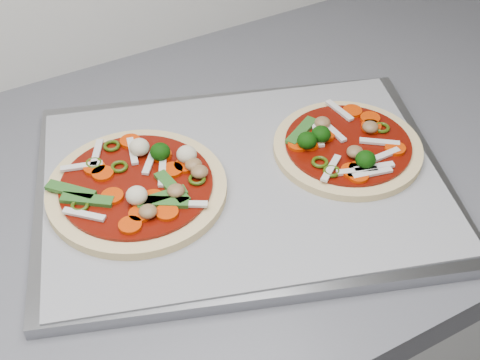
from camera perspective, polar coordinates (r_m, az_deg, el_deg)
countertop at (r=0.82m, az=-2.98°, el=-0.85°), size 3.60×0.60×0.04m
baking_tray at (r=0.79m, az=0.20°, el=-0.30°), size 0.57×0.49×0.02m
parchment at (r=0.78m, az=0.20°, el=0.17°), size 0.54×0.46×0.00m
pizza_left at (r=0.76m, az=-8.62°, el=-0.50°), size 0.27×0.27×0.03m
pizza_right at (r=0.82m, az=9.04°, el=2.87°), size 0.24×0.24×0.03m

